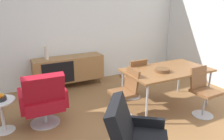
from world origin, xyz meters
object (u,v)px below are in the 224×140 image
(sideboard, at_px, (69,69))
(wooden_bowl_on_table, at_px, (162,70))
(side_table_round, at_px, (2,112))
(vase_cobalt, at_px, (46,53))
(dining_table, at_px, (167,71))
(dining_chair_front_right, at_px, (203,90))
(dining_chair_near_window, at_px, (126,91))
(dining_chair_back_left, at_px, (134,77))
(lounge_chair_red, at_px, (43,99))

(sideboard, relative_size, wooden_bowl_on_table, 6.15)
(side_table_round, bearing_deg, wooden_bowl_on_table, -12.02)
(vase_cobalt, bearing_deg, dining_table, -44.80)
(dining_table, relative_size, dining_chair_front_right, 1.87)
(sideboard, height_order, dining_chair_front_right, dining_chair_front_right)
(dining_chair_near_window, relative_size, side_table_round, 1.65)
(sideboard, bearing_deg, wooden_bowl_on_table, -58.29)
(wooden_bowl_on_table, bearing_deg, dining_chair_back_left, 104.53)
(dining_chair_back_left, bearing_deg, dining_table, -57.96)
(wooden_bowl_on_table, relative_size, side_table_round, 0.50)
(sideboard, distance_m, lounge_chair_red, 1.69)
(lounge_chair_red, bearing_deg, vase_cobalt, 75.64)
(dining_chair_front_right, bearing_deg, dining_chair_back_left, 121.96)
(sideboard, height_order, dining_table, dining_table)
(dining_chair_near_window, relative_size, dining_chair_back_left, 1.00)
(dining_chair_back_left, xyz_separation_m, dining_chair_front_right, (0.70, -1.12, 0.00))
(wooden_bowl_on_table, relative_size, dining_chair_front_right, 0.30)
(vase_cobalt, relative_size, dining_chair_front_right, 0.35)
(sideboard, distance_m, dining_table, 2.27)
(lounge_chair_red, xyz_separation_m, side_table_round, (-0.61, 0.14, -0.15))
(dining_chair_front_right, relative_size, lounge_chair_red, 0.90)
(dining_chair_near_window, bearing_deg, dining_chair_front_right, -24.26)
(dining_chair_back_left, height_order, side_table_round, dining_chair_back_left)
(side_table_round, bearing_deg, dining_chair_near_window, -14.07)
(wooden_bowl_on_table, bearing_deg, dining_table, 23.09)
(dining_chair_front_right, bearing_deg, sideboard, 125.65)
(lounge_chair_red, height_order, side_table_round, lounge_chair_red)
(vase_cobalt, bearing_deg, dining_chair_back_left, -40.35)
(dining_table, relative_size, dining_chair_near_window, 1.87)
(sideboard, distance_m, side_table_round, 1.98)
(lounge_chair_red, bearing_deg, side_table_round, 167.41)
(vase_cobalt, height_order, lounge_chair_red, vase_cobalt)
(dining_table, distance_m, wooden_bowl_on_table, 0.21)
(sideboard, height_order, lounge_chair_red, lounge_chair_red)
(lounge_chair_red, bearing_deg, dining_chair_back_left, 6.64)
(sideboard, bearing_deg, lounge_chair_red, -120.07)
(dining_chair_back_left, bearing_deg, vase_cobalt, 139.65)
(wooden_bowl_on_table, bearing_deg, vase_cobalt, 130.93)
(side_table_round, bearing_deg, vase_cobalt, 53.36)
(dining_table, bearing_deg, dining_chair_near_window, -179.90)
(dining_chair_front_right, bearing_deg, wooden_bowl_on_table, 137.94)
(dining_chair_back_left, bearing_deg, side_table_round, -178.18)
(dining_table, distance_m, lounge_chair_red, 2.24)
(vase_cobalt, distance_m, wooden_bowl_on_table, 2.50)
(vase_cobalt, xyz_separation_m, dining_chair_near_window, (0.93, -1.81, -0.40))
(lounge_chair_red, bearing_deg, wooden_bowl_on_table, -11.84)
(vase_cobalt, distance_m, dining_chair_back_left, 1.97)
(vase_cobalt, bearing_deg, lounge_chair_red, -104.36)
(vase_cobalt, relative_size, side_table_round, 0.57)
(wooden_bowl_on_table, relative_size, dining_chair_near_window, 0.30)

